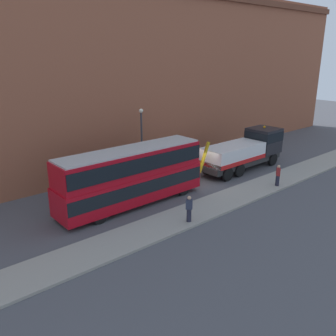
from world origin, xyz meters
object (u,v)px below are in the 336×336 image
pedestrian_bystander (278,176)px  street_lamp (142,136)px  double_decker_bus (132,174)px  pedestrian_onlooker (189,209)px  recovery_tow_truck (245,150)px

pedestrian_bystander → street_lamp: (-6.41, 9.32, 2.49)m
street_lamp → double_decker_bus: bearing=-132.9°
double_decker_bus → street_lamp: size_ratio=1.90×
double_decker_bus → pedestrian_bystander: size_ratio=6.47×
pedestrian_onlooker → pedestrian_bystander: size_ratio=1.00×
double_decker_bus → street_lamp: (4.26, 4.60, 1.24)m
pedestrian_onlooker → pedestrian_bystander: 9.73m
recovery_tow_truck → pedestrian_bystander: (-1.90, -4.73, -0.77)m
recovery_tow_truck → street_lamp: size_ratio=1.74×
street_lamp → pedestrian_bystander: bearing=-55.5°
pedestrian_onlooker → recovery_tow_truck: bearing=-18.1°
pedestrian_onlooker → pedestrian_bystander: (9.73, 0.04, 0.00)m
pedestrian_onlooker → pedestrian_bystander: bearing=-40.2°
double_decker_bus → pedestrian_bystander: 11.74m
recovery_tow_truck → double_decker_bus: bearing=179.5°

